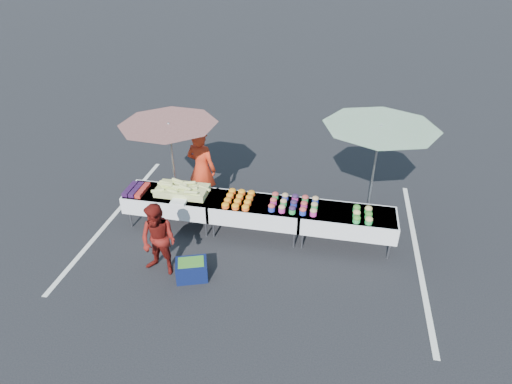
% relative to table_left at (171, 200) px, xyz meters
% --- Properties ---
extents(ground, '(80.00, 80.00, 0.00)m').
position_rel_table_left_xyz_m(ground, '(1.80, 0.00, -0.58)').
color(ground, black).
extents(stripe_left, '(0.10, 5.00, 0.00)m').
position_rel_table_left_xyz_m(stripe_left, '(-1.40, 0.00, -0.58)').
color(stripe_left, silver).
rests_on(stripe_left, ground).
extents(stripe_right, '(0.10, 5.00, 0.00)m').
position_rel_table_left_xyz_m(stripe_right, '(5.00, 0.00, -0.58)').
color(stripe_right, silver).
rests_on(stripe_right, ground).
extents(table_left, '(1.86, 0.81, 0.75)m').
position_rel_table_left_xyz_m(table_left, '(0.00, 0.00, 0.00)').
color(table_left, white).
rests_on(table_left, ground).
extents(table_center, '(1.86, 0.81, 0.75)m').
position_rel_table_left_xyz_m(table_center, '(1.80, 0.00, 0.00)').
color(table_center, white).
rests_on(table_center, ground).
extents(table_right, '(1.86, 0.81, 0.75)m').
position_rel_table_left_xyz_m(table_right, '(3.60, 0.00, 0.00)').
color(table_right, white).
rests_on(table_right, ground).
extents(berry_punnets, '(0.40, 0.54, 0.08)m').
position_rel_table_left_xyz_m(berry_punnets, '(-0.71, -0.06, 0.21)').
color(berry_punnets, black).
rests_on(berry_punnets, table_left).
extents(corn_pile, '(1.16, 0.57, 0.26)m').
position_rel_table_left_xyz_m(corn_pile, '(0.24, 0.04, 0.26)').
color(corn_pile, tan).
rests_on(corn_pile, table_left).
extents(plastic_bags, '(0.30, 0.25, 0.05)m').
position_rel_table_left_xyz_m(plastic_bags, '(0.30, -0.30, 0.19)').
color(plastic_bags, white).
rests_on(plastic_bags, table_left).
extents(carrot_bowls, '(0.55, 0.69, 0.11)m').
position_rel_table_left_xyz_m(carrot_bowls, '(1.45, -0.01, 0.22)').
color(carrot_bowls, '#FF5D1C').
rests_on(carrot_bowls, table_center).
extents(potato_cups, '(0.94, 0.58, 0.16)m').
position_rel_table_left_xyz_m(potato_cups, '(2.55, 0.00, 0.25)').
color(potato_cups, '#2335A5').
rests_on(potato_cups, table_right).
extents(bean_baskets, '(0.36, 0.50, 0.15)m').
position_rel_table_left_xyz_m(bean_baskets, '(3.86, -0.10, 0.24)').
color(bean_baskets, green).
rests_on(bean_baskets, table_right).
extents(vendor, '(0.75, 0.57, 1.84)m').
position_rel_table_left_xyz_m(vendor, '(0.42, 0.85, 0.34)').
color(vendor, red).
rests_on(vendor, ground).
extents(customer, '(0.78, 0.66, 1.42)m').
position_rel_table_left_xyz_m(customer, '(0.35, -1.47, 0.13)').
color(customer, '#63130E').
rests_on(customer, ground).
extents(umbrella_left, '(2.54, 2.54, 2.07)m').
position_rel_table_left_xyz_m(umbrella_left, '(-0.11, 0.57, 1.29)').
color(umbrella_left, black).
rests_on(umbrella_left, ground).
extents(umbrella_right, '(2.38, 2.38, 2.26)m').
position_rel_table_left_xyz_m(umbrella_right, '(4.03, 0.80, 1.46)').
color(umbrella_right, black).
rests_on(umbrella_right, ground).
extents(storage_bin, '(0.65, 0.56, 0.36)m').
position_rel_table_left_xyz_m(storage_bin, '(0.93, -1.53, -0.40)').
color(storage_bin, '#0D1641').
rests_on(storage_bin, ground).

